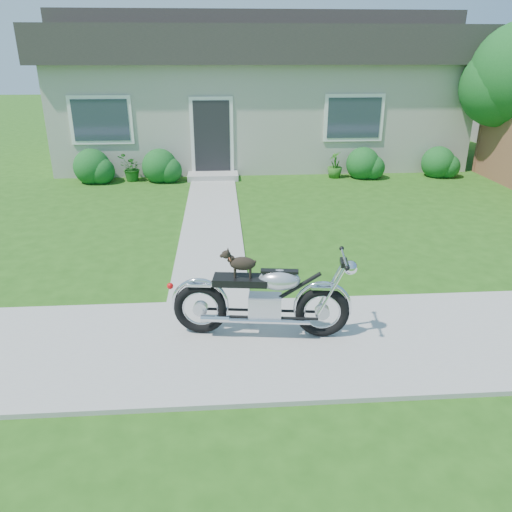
{
  "coord_description": "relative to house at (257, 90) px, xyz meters",
  "views": [
    {
      "loc": [
        -1.28,
        -5.25,
        3.32
      ],
      "look_at": [
        -0.83,
        1.0,
        0.75
      ],
      "focal_mm": 35.0,
      "sensor_mm": 36.0,
      "label": 1
    }
  ],
  "objects": [
    {
      "name": "ground",
      "position": [
        0.0,
        -11.99,
        -2.16
      ],
      "size": [
        80.0,
        80.0,
        0.0
      ],
      "primitive_type": "plane",
      "color": "#235114",
      "rests_on": "ground"
    },
    {
      "name": "sidewalk",
      "position": [
        0.0,
        -11.99,
        -2.14
      ],
      "size": [
        24.0,
        2.2,
        0.04
      ],
      "primitive_type": "cube",
      "color": "#9E9B93",
      "rests_on": "ground"
    },
    {
      "name": "walkway",
      "position": [
        -1.5,
        -6.99,
        -2.14
      ],
      "size": [
        1.2,
        8.0,
        0.03
      ],
      "primitive_type": "cube",
      "color": "#9E9B93",
      "rests_on": "ground"
    },
    {
      "name": "house",
      "position": [
        0.0,
        0.0,
        0.0
      ],
      "size": [
        12.6,
        7.03,
        4.5
      ],
      "color": "#B1AEA0",
      "rests_on": "ground"
    },
    {
      "name": "shrub_row",
      "position": [
        -0.32,
        -3.49,
        -1.75
      ],
      "size": [
        10.64,
        0.99,
        0.99
      ],
      "color": "#15501C",
      "rests_on": "ground"
    },
    {
      "name": "potted_plant_left",
      "position": [
        -3.73,
        -3.44,
        -1.79
      ],
      "size": [
        0.8,
        0.84,
        0.73
      ],
      "primitive_type": "imported",
      "rotation": [
        0.0,
        0.0,
        4.24
      ],
      "color": "#1B5817",
      "rests_on": "ground"
    },
    {
      "name": "potted_plant_right",
      "position": [
        1.95,
        -3.44,
        -1.78
      ],
      "size": [
        0.49,
        0.49,
        0.75
      ],
      "primitive_type": "imported",
      "rotation": [
        0.0,
        0.0,
        4.54
      ],
      "color": "#29631B",
      "rests_on": "ground"
    },
    {
      "name": "motorcycle_with_dog",
      "position": [
        -0.78,
        -11.85,
        -1.62
      ],
      "size": [
        2.22,
        0.63,
        1.12
      ],
      "rotation": [
        0.0,
        0.0,
        -0.13
      ],
      "color": "black",
      "rests_on": "sidewalk"
    }
  ]
}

